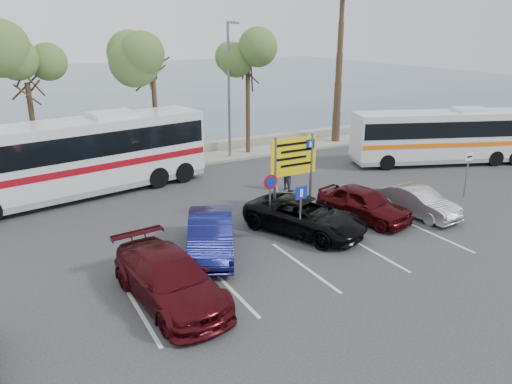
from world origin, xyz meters
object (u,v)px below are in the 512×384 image
pedestrian_near (273,185)px  pedestrian_far (289,171)px  coach_bus_left (78,160)px  coach_bus_right (442,138)px  street_lamp_right (229,84)px  suv_black (305,216)px  car_maroon (170,279)px  car_red (364,203)px  car_silver_b (418,202)px  car_blue (211,235)px  direction_sign (294,163)px

pedestrian_near → pedestrian_far: 2.56m
coach_bus_left → coach_bus_right: coach_bus_left is taller
coach_bus_right → pedestrian_far: 10.73m
pedestrian_near → coach_bus_right: bearing=150.4°
street_lamp_right → coach_bus_left: bearing=-162.4°
coach_bus_left → pedestrian_near: bearing=-37.3°
suv_black → car_maroon: bearing=177.3°
car_red → suv_black: (-3.00, 0.00, -0.02)m
street_lamp_right → car_maroon: (-9.00, -14.50, -3.85)m
car_silver_b → pedestrian_far: bearing=111.7°
coach_bus_left → suv_black: coach_bus_left is taller
street_lamp_right → coach_bus_right: bearing=-33.5°
pedestrian_near → car_maroon: bearing=2.3°
car_maroon → car_red: size_ratio=1.22×
coach_bus_left → car_maroon: coach_bus_left is taller
street_lamp_right → suv_black: 12.88m
street_lamp_right → suv_black: street_lamp_right is taller
street_lamp_right → car_red: street_lamp_right is taller
street_lamp_right → car_blue: street_lamp_right is taller
coach_bus_right → suv_black: (-13.10, -5.00, -0.84)m
pedestrian_far → street_lamp_right: bearing=-2.1°
car_red → car_maroon: bearing=179.9°
street_lamp_right → car_blue: (-6.59, -12.02, -3.86)m
pedestrian_far → pedestrian_near: bearing=130.5°
coach_bus_right → car_blue: (-17.19, -5.00, -0.80)m
car_maroon → car_silver_b: car_maroon is taller
suv_black → pedestrian_near: pedestrian_near is taller
car_red → suv_black: car_red is taller
suv_black → car_silver_b: (5.40, -0.76, -0.07)m
car_blue → pedestrian_near: size_ratio=2.26×
coach_bus_right → coach_bus_left: bearing=168.7°
car_blue → suv_black: bearing=24.2°
coach_bus_right → direction_sign: bearing=-165.3°
pedestrian_near → car_blue: bearing=-1.5°
street_lamp_right → pedestrian_near: bearing=-103.1°
car_maroon → car_red: bearing=8.6°
direction_sign → pedestrian_far: bearing=60.3°
direction_sign → suv_black: bearing=-106.5°
coach_bus_right → car_red: (-10.10, -5.00, -0.82)m
car_maroon → coach_bus_left: bearing=86.5°
pedestrian_far → suv_black: bearing=153.2°
suv_black → direction_sign: bearing=49.9°
car_blue → car_silver_b: bearing=19.7°
coach_bus_right → pedestrian_far: coach_bus_right is taller
car_maroon → suv_black: car_maroon is taller
direction_sign → pedestrian_far: (1.88, 3.30, -1.48)m
direction_sign → pedestrian_far: 4.08m
car_silver_b → pedestrian_near: bearing=134.6°
coach_bus_left → car_blue: size_ratio=2.86×
direction_sign → pedestrian_near: size_ratio=1.81×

